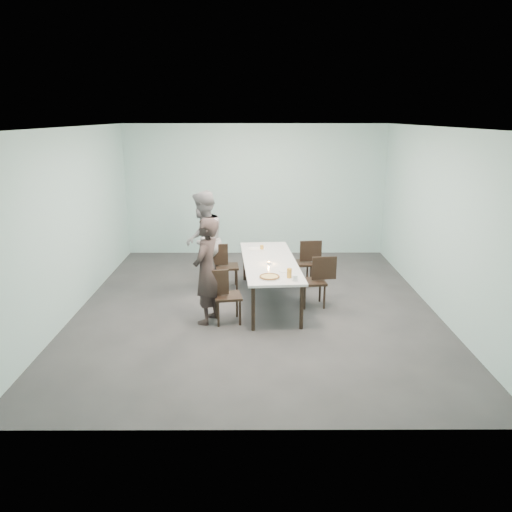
{
  "coord_description": "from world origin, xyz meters",
  "views": [
    {
      "loc": [
        -0.03,
        -8.03,
        3.18
      ],
      "look_at": [
        0.0,
        -0.33,
        1.0
      ],
      "focal_mm": 35.0,
      "sensor_mm": 36.0,
      "label": 1
    }
  ],
  "objects_px": {
    "tealight": "(269,263)",
    "chair_near_right": "(318,278)",
    "chair_near_left": "(222,292)",
    "diner_far": "(203,240)",
    "chair_far_left": "(223,263)",
    "amber_tumbler": "(262,247)",
    "diner_near": "(207,271)",
    "table": "(270,264)",
    "side_plate": "(284,271)",
    "water_tumbler": "(295,278)",
    "beer_glass": "(289,273)",
    "chair_far_right": "(305,260)",
    "pizza": "(270,277)"
  },
  "relations": [
    {
      "from": "diner_near",
      "to": "diner_far",
      "type": "relative_size",
      "value": 0.91
    },
    {
      "from": "diner_near",
      "to": "diner_far",
      "type": "bearing_deg",
      "value": -154.9
    },
    {
      "from": "side_plate",
      "to": "beer_glass",
      "type": "relative_size",
      "value": 1.2
    },
    {
      "from": "pizza",
      "to": "amber_tumbler",
      "type": "distance_m",
      "value": 1.71
    },
    {
      "from": "chair_far_left",
      "to": "amber_tumbler",
      "type": "bearing_deg",
      "value": -0.43
    },
    {
      "from": "beer_glass",
      "to": "tealight",
      "type": "relative_size",
      "value": 2.68
    },
    {
      "from": "chair_far_left",
      "to": "beer_glass",
      "type": "distance_m",
      "value": 2.01
    },
    {
      "from": "table",
      "to": "chair_far_left",
      "type": "distance_m",
      "value": 1.11
    },
    {
      "from": "chair_far_right",
      "to": "water_tumbler",
      "type": "height_order",
      "value": "chair_far_right"
    },
    {
      "from": "chair_near_right",
      "to": "tealight",
      "type": "height_order",
      "value": "chair_near_right"
    },
    {
      "from": "chair_near_left",
      "to": "diner_far",
      "type": "height_order",
      "value": "diner_far"
    },
    {
      "from": "beer_glass",
      "to": "chair_near_left",
      "type": "bearing_deg",
      "value": 178.71
    },
    {
      "from": "chair_near_right",
      "to": "beer_glass",
      "type": "distance_m",
      "value": 0.98
    },
    {
      "from": "chair_far_right",
      "to": "chair_near_left",
      "type": "bearing_deg",
      "value": 46.0
    },
    {
      "from": "chair_far_left",
      "to": "side_plate",
      "type": "relative_size",
      "value": 4.83
    },
    {
      "from": "tealight",
      "to": "chair_near_right",
      "type": "bearing_deg",
      "value": 1.38
    },
    {
      "from": "chair_far_right",
      "to": "water_tumbler",
      "type": "xyz_separation_m",
      "value": [
        -0.36,
        -2.02,
        0.29
      ]
    },
    {
      "from": "beer_glass",
      "to": "water_tumbler",
      "type": "relative_size",
      "value": 1.67
    },
    {
      "from": "diner_far",
      "to": "beer_glass",
      "type": "bearing_deg",
      "value": 43.31
    },
    {
      "from": "table",
      "to": "tealight",
      "type": "relative_size",
      "value": 47.45
    },
    {
      "from": "chair_near_left",
      "to": "pizza",
      "type": "distance_m",
      "value": 0.78
    },
    {
      "from": "table",
      "to": "amber_tumbler",
      "type": "xyz_separation_m",
      "value": [
        -0.12,
        0.75,
        0.1
      ]
    },
    {
      "from": "chair_near_right",
      "to": "water_tumbler",
      "type": "height_order",
      "value": "chair_near_right"
    },
    {
      "from": "chair_near_right",
      "to": "side_plate",
      "type": "height_order",
      "value": "chair_near_right"
    },
    {
      "from": "chair_far_right",
      "to": "diner_near",
      "type": "bearing_deg",
      "value": 41.21
    },
    {
      "from": "water_tumbler",
      "to": "diner_near",
      "type": "bearing_deg",
      "value": 171.38
    },
    {
      "from": "water_tumbler",
      "to": "amber_tumbler",
      "type": "distance_m",
      "value": 1.91
    },
    {
      "from": "chair_near_right",
      "to": "tealight",
      "type": "bearing_deg",
      "value": -4.27
    },
    {
      "from": "chair_far_right",
      "to": "beer_glass",
      "type": "xyz_separation_m",
      "value": [
        -0.43,
        -1.86,
        0.32
      ]
    },
    {
      "from": "diner_near",
      "to": "side_plate",
      "type": "bearing_deg",
      "value": 120.97
    },
    {
      "from": "beer_glass",
      "to": "diner_far",
      "type": "bearing_deg",
      "value": 131.26
    },
    {
      "from": "diner_far",
      "to": "amber_tumbler",
      "type": "relative_size",
      "value": 23.11
    },
    {
      "from": "chair_near_right",
      "to": "amber_tumbler",
      "type": "relative_size",
      "value": 10.88
    },
    {
      "from": "tealight",
      "to": "chair_far_right",
      "type": "bearing_deg",
      "value": 57.06
    },
    {
      "from": "beer_glass",
      "to": "amber_tumbler",
      "type": "xyz_separation_m",
      "value": [
        -0.4,
        1.69,
        -0.03
      ]
    },
    {
      "from": "water_tumbler",
      "to": "tealight",
      "type": "relative_size",
      "value": 1.61
    },
    {
      "from": "diner_far",
      "to": "amber_tumbler",
      "type": "distance_m",
      "value": 1.1
    },
    {
      "from": "chair_far_right",
      "to": "pizza",
      "type": "height_order",
      "value": "chair_far_right"
    },
    {
      "from": "beer_glass",
      "to": "table",
      "type": "bearing_deg",
      "value": 106.26
    },
    {
      "from": "chair_far_left",
      "to": "side_plate",
      "type": "distance_m",
      "value": 1.7
    },
    {
      "from": "pizza",
      "to": "chair_near_right",
      "type": "bearing_deg",
      "value": 42.15
    },
    {
      "from": "table",
      "to": "pizza",
      "type": "height_order",
      "value": "pizza"
    },
    {
      "from": "beer_glass",
      "to": "tealight",
      "type": "xyz_separation_m",
      "value": [
        -0.3,
        0.73,
        -0.05
      ]
    },
    {
      "from": "beer_glass",
      "to": "water_tumbler",
      "type": "height_order",
      "value": "beer_glass"
    },
    {
      "from": "chair_far_right",
      "to": "table",
      "type": "bearing_deg",
      "value": 46.97
    },
    {
      "from": "tealight",
      "to": "amber_tumbler",
      "type": "height_order",
      "value": "amber_tumbler"
    },
    {
      "from": "chair_far_left",
      "to": "table",
      "type": "bearing_deg",
      "value": -43.98
    },
    {
      "from": "table",
      "to": "side_plate",
      "type": "height_order",
      "value": "side_plate"
    },
    {
      "from": "table",
      "to": "pizza",
      "type": "xyz_separation_m",
      "value": [
        -0.03,
        -0.96,
        0.08
      ]
    },
    {
      "from": "table",
      "to": "diner_near",
      "type": "xyz_separation_m",
      "value": [
        -1.01,
        -0.89,
        0.15
      ]
    }
  ]
}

